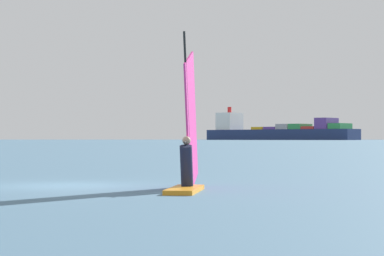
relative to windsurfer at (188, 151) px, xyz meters
The scene contains 3 objects.
ground_plane 4.15m from the windsurfer, 146.72° to the left, with size 4000.00×4000.00×0.00m, color #476B84.
windsurfer is the anchor object (origin of this frame).
cargo_ship 727.81m from the windsurfer, 79.93° to the left, with size 135.26×126.18×33.45m.
Camera 1 is at (2.24, -22.45, 1.37)m, focal length 71.84 mm.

